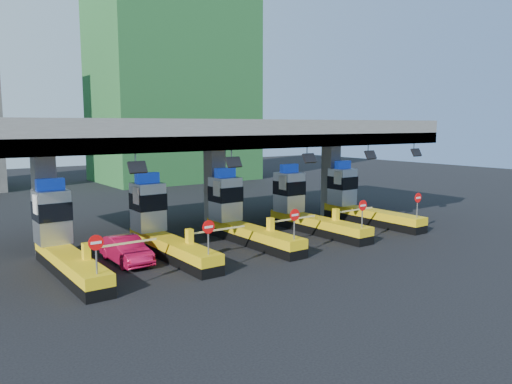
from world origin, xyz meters
TOP-DOWN VIEW (x-y plane):
  - ground at (0.00, 0.00)m, footprint 120.00×120.00m
  - toll_canopy at (0.00, 2.87)m, footprint 28.00×12.09m
  - toll_lane_far_left at (-10.00, 0.28)m, footprint 4.43×8.00m
  - toll_lane_left at (-5.00, 0.28)m, footprint 4.43×8.00m
  - toll_lane_center at (0.00, 0.28)m, footprint 4.43×8.00m
  - toll_lane_right at (5.00, 0.28)m, footprint 4.43×8.00m
  - toll_lane_far_right at (10.00, 0.28)m, footprint 4.43×8.00m
  - bg_building_scaffold at (12.00, 32.00)m, footprint 18.00×12.00m
  - red_car at (-7.15, -0.32)m, footprint 1.40×3.95m

SIDE VIEW (x-z plane):
  - ground at x=0.00m, z-range 0.00..0.00m
  - red_car at x=-7.15m, z-range 0.00..1.30m
  - toll_lane_far_left at x=-10.00m, z-range -0.68..3.47m
  - toll_lane_left at x=-5.00m, z-range -0.68..3.47m
  - toll_lane_center at x=0.00m, z-range -0.68..3.47m
  - toll_lane_right at x=5.00m, z-range -0.68..3.47m
  - toll_lane_far_right at x=10.00m, z-range -0.68..3.47m
  - toll_canopy at x=0.00m, z-range 2.63..9.63m
  - bg_building_scaffold at x=12.00m, z-range 0.00..28.00m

